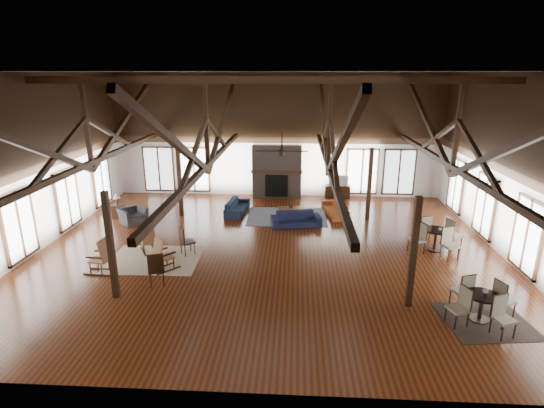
# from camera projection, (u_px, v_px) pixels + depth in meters

# --- Properties ---
(floor) EXTENTS (16.00, 16.00, 0.00)m
(floor) POSITION_uv_depth(u_px,v_px,m) (268.00, 250.00, 14.95)
(floor) COLOR #602C14
(floor) RESTS_ON ground
(ceiling) EXTENTS (16.00, 14.00, 0.02)m
(ceiling) POSITION_uv_depth(u_px,v_px,m) (267.00, 72.00, 13.16)
(ceiling) COLOR black
(ceiling) RESTS_ON wall_back
(wall_back) EXTENTS (16.00, 0.02, 6.00)m
(wall_back) POSITION_uv_depth(u_px,v_px,m) (277.00, 136.00, 20.73)
(wall_back) COLOR white
(wall_back) RESTS_ON floor
(wall_front) EXTENTS (16.00, 0.02, 6.00)m
(wall_front) POSITION_uv_depth(u_px,v_px,m) (241.00, 252.00, 7.38)
(wall_front) COLOR white
(wall_front) RESTS_ON floor
(wall_left) EXTENTS (0.02, 14.00, 6.00)m
(wall_left) POSITION_uv_depth(u_px,v_px,m) (35.00, 164.00, 14.49)
(wall_left) COLOR white
(wall_left) RESTS_ON floor
(wall_right) EXTENTS (0.02, 14.00, 6.00)m
(wall_right) POSITION_uv_depth(u_px,v_px,m) (516.00, 169.00, 13.61)
(wall_right) COLOR white
(wall_right) RESTS_ON floor
(roof_truss) EXTENTS (15.60, 14.07, 3.14)m
(roof_truss) POSITION_uv_depth(u_px,v_px,m) (268.00, 135.00, 13.75)
(roof_truss) COLOR black
(roof_truss) RESTS_ON wall_back
(post_grid) EXTENTS (8.16, 7.16, 3.05)m
(post_grid) POSITION_uv_depth(u_px,v_px,m) (268.00, 209.00, 14.49)
(post_grid) COLOR black
(post_grid) RESTS_ON floor
(fireplace) EXTENTS (2.50, 0.69, 2.60)m
(fireplace) POSITION_uv_depth(u_px,v_px,m) (277.00, 172.00, 20.92)
(fireplace) COLOR brown
(fireplace) RESTS_ON floor
(ceiling_fan) EXTENTS (1.60, 1.60, 0.75)m
(ceiling_fan) POSITION_uv_depth(u_px,v_px,m) (282.00, 150.00, 12.86)
(ceiling_fan) COLOR black
(ceiling_fan) RESTS_ON roof_truss
(sofa_navy_front) EXTENTS (2.12, 1.16, 0.58)m
(sofa_navy_front) POSITION_uv_depth(u_px,v_px,m) (296.00, 219.00, 17.18)
(sofa_navy_front) COLOR #151B3C
(sofa_navy_front) RESTS_ON floor
(sofa_navy_left) EXTENTS (2.01, 0.95, 0.57)m
(sofa_navy_left) POSITION_uv_depth(u_px,v_px,m) (237.00, 207.00, 18.82)
(sofa_navy_left) COLOR #131D34
(sofa_navy_left) RESTS_ON floor
(sofa_orange) EXTENTS (2.05, 1.11, 0.57)m
(sofa_orange) POSITION_uv_depth(u_px,v_px,m) (335.00, 208.00, 18.57)
(sofa_orange) COLOR #A34D1F
(sofa_orange) RESTS_ON floor
(coffee_table) EXTENTS (1.18, 0.75, 0.42)m
(coffee_table) POSITION_uv_depth(u_px,v_px,m) (291.00, 209.00, 18.22)
(coffee_table) COLOR brown
(coffee_table) RESTS_ON floor
(vase) EXTENTS (0.18, 0.18, 0.18)m
(vase) POSITION_uv_depth(u_px,v_px,m) (291.00, 206.00, 18.15)
(vase) COLOR #B2B2B2
(vase) RESTS_ON coffee_table
(armchair) EXTENTS (1.31, 1.32, 0.65)m
(armchair) POSITION_uv_depth(u_px,v_px,m) (133.00, 216.00, 17.50)
(armchair) COLOR #2F2F32
(armchair) RESTS_ON floor
(side_table_lamp) EXTENTS (0.44, 0.44, 1.12)m
(side_table_lamp) POSITION_uv_depth(u_px,v_px,m) (118.00, 208.00, 18.15)
(side_table_lamp) COLOR black
(side_table_lamp) RESTS_ON floor
(rocking_chair_a) EXTENTS (0.76, 0.90, 1.03)m
(rocking_chair_a) POSITION_uv_depth(u_px,v_px,m) (148.00, 240.00, 14.58)
(rocking_chair_a) COLOR #976439
(rocking_chair_a) RESTS_ON floor
(rocking_chair_b) EXTENTS (0.90, 0.93, 1.10)m
(rocking_chair_b) POSITION_uv_depth(u_px,v_px,m) (162.00, 255.00, 13.24)
(rocking_chair_b) COLOR #976439
(rocking_chair_b) RESTS_ON floor
(rocking_chair_c) EXTENTS (0.92, 0.56, 1.13)m
(rocking_chair_c) POSITION_uv_depth(u_px,v_px,m) (102.00, 257.00, 13.07)
(rocking_chair_c) COLOR #976439
(rocking_chair_c) RESTS_ON floor
(side_chair_a) EXTENTS (0.60, 0.60, 1.02)m
(side_chair_a) POSITION_uv_depth(u_px,v_px,m) (185.00, 239.00, 14.35)
(side_chair_a) COLOR black
(side_chair_a) RESTS_ON floor
(side_chair_b) EXTENTS (0.57, 0.57, 1.06)m
(side_chair_b) POSITION_uv_depth(u_px,v_px,m) (156.00, 267.00, 12.23)
(side_chair_b) COLOR black
(side_chair_b) RESTS_ON floor
(cafe_table_near) EXTENTS (1.92, 1.92, 0.99)m
(cafe_table_near) POSITION_uv_depth(u_px,v_px,m) (482.00, 302.00, 10.58)
(cafe_table_near) COLOR black
(cafe_table_near) RESTS_ON floor
(cafe_table_far) EXTENTS (2.06, 2.06, 1.06)m
(cafe_table_far) POSITION_uv_depth(u_px,v_px,m) (436.00, 236.00, 14.78)
(cafe_table_far) COLOR black
(cafe_table_far) RESTS_ON floor
(cup_near) EXTENTS (0.17, 0.17, 0.11)m
(cup_near) POSITION_uv_depth(u_px,v_px,m) (485.00, 291.00, 10.57)
(cup_near) COLOR #B2B2B2
(cup_near) RESTS_ON cafe_table_near
(cup_far) EXTENTS (0.15, 0.15, 0.09)m
(cup_far) POSITION_uv_depth(u_px,v_px,m) (440.00, 229.00, 14.62)
(cup_far) COLOR #B2B2B2
(cup_far) RESTS_ON cafe_table_far
(tv_console) EXTENTS (1.22, 0.46, 0.61)m
(tv_console) POSITION_uv_depth(u_px,v_px,m) (337.00, 191.00, 21.12)
(tv_console) COLOR black
(tv_console) RESTS_ON floor
(television) EXTENTS (0.95, 0.25, 0.54)m
(television) POSITION_uv_depth(u_px,v_px,m) (339.00, 180.00, 20.95)
(television) COLOR #B2B2B2
(television) RESTS_ON tv_console
(rug_tan) EXTENTS (3.01, 2.39, 0.01)m
(rug_tan) POSITION_uv_depth(u_px,v_px,m) (155.00, 259.00, 14.16)
(rug_tan) COLOR tan
(rug_tan) RESTS_ON floor
(rug_navy) EXTENTS (3.41, 2.58, 0.01)m
(rug_navy) POSITION_uv_depth(u_px,v_px,m) (287.00, 217.00, 18.37)
(rug_navy) COLOR #191E46
(rug_navy) RESTS_ON floor
(rug_dark) EXTENTS (2.26, 2.10, 0.01)m
(rug_dark) POSITION_uv_depth(u_px,v_px,m) (485.00, 321.00, 10.67)
(rug_dark) COLOR black
(rug_dark) RESTS_ON floor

